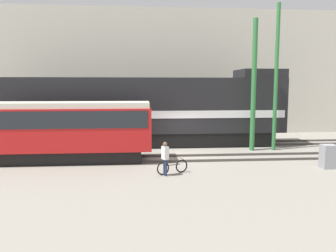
% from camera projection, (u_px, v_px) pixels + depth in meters
% --- Properties ---
extents(ground_plane, '(120.00, 120.00, 0.00)m').
position_uv_depth(ground_plane, '(182.00, 155.00, 19.78)').
color(ground_plane, gray).
extents(track_near, '(60.00, 1.50, 0.14)m').
position_uv_depth(track_near, '(185.00, 158.00, 18.59)').
color(track_near, '#47423D').
rests_on(track_near, ground).
extents(track_far, '(60.00, 1.51, 0.14)m').
position_uv_depth(track_far, '(176.00, 144.00, 23.16)').
color(track_far, '#47423D').
rests_on(track_far, ground).
extents(building_backdrop, '(43.66, 6.00, 10.75)m').
position_uv_depth(building_backdrop, '(167.00, 73.00, 30.96)').
color(building_backdrop, beige).
rests_on(building_backdrop, ground).
extents(freight_locomotive, '(20.58, 3.04, 5.30)m').
position_uv_depth(freight_locomotive, '(137.00, 111.00, 22.65)').
color(freight_locomotive, black).
rests_on(freight_locomotive, ground).
extents(streetcar, '(9.13, 2.54, 3.27)m').
position_uv_depth(streetcar, '(67.00, 128.00, 17.85)').
color(streetcar, black).
rests_on(streetcar, ground).
extents(bicycle, '(1.53, 0.73, 0.70)m').
position_uv_depth(bicycle, '(172.00, 167.00, 15.46)').
color(bicycle, black).
rests_on(bicycle, ground).
extents(person, '(0.34, 0.42, 1.59)m').
position_uv_depth(person, '(165.00, 155.00, 15.06)').
color(person, '#232D4C').
rests_on(person, ground).
extents(utility_pole_left, '(0.31, 0.31, 8.35)m').
position_uv_depth(utility_pole_left, '(254.00, 86.00, 20.77)').
color(utility_pole_left, '#2D7238').
rests_on(utility_pole_left, ground).
extents(utility_pole_center, '(0.24, 0.24, 9.30)m').
position_uv_depth(utility_pole_center, '(276.00, 78.00, 20.83)').
color(utility_pole_center, '#2D7238').
rests_on(utility_pole_center, ground).
extents(signal_box, '(0.70, 0.60, 1.20)m').
position_uv_depth(signal_box, '(328.00, 156.00, 16.52)').
color(signal_box, gray).
rests_on(signal_box, ground).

